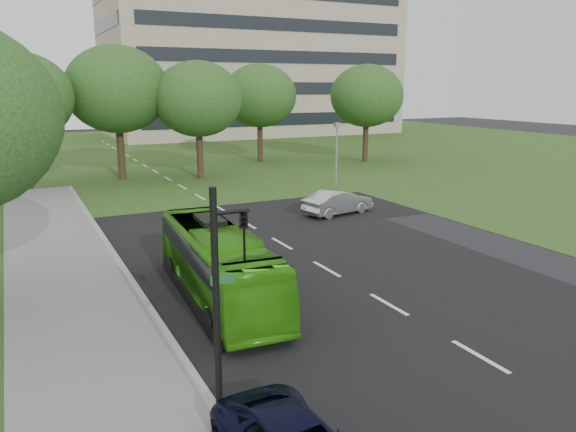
% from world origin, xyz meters
% --- Properties ---
extents(ground, '(160.00, 160.00, 0.00)m').
position_xyz_m(ground, '(0.00, 0.00, 0.00)').
color(ground, black).
rests_on(ground, ground).
extents(street_surfaces, '(120.00, 120.00, 0.15)m').
position_xyz_m(street_surfaces, '(-0.38, 22.75, 0.03)').
color(street_surfaces, black).
rests_on(street_surfaces, ground).
extents(office_building, '(40.10, 20.10, 25.00)m').
position_xyz_m(office_building, '(21.96, 61.96, 12.50)').
color(office_building, tan).
rests_on(office_building, ground).
extents(tree_park_a, '(6.86, 6.86, 9.11)m').
position_xyz_m(tree_park_a, '(-9.63, 25.38, 6.18)').
color(tree_park_a, black).
rests_on(tree_park_a, ground).
extents(tree_park_b, '(7.51, 7.51, 9.84)m').
position_xyz_m(tree_park_b, '(-3.08, 27.44, 6.64)').
color(tree_park_b, black).
rests_on(tree_park_b, ground).
extents(tree_park_c, '(6.59, 6.59, 8.75)m').
position_xyz_m(tree_park_c, '(2.33, 25.13, 5.93)').
color(tree_park_c, black).
rests_on(tree_park_c, ground).
extents(tree_park_d, '(6.69, 6.69, 8.85)m').
position_xyz_m(tree_park_d, '(10.24, 31.85, 5.99)').
color(tree_park_d, black).
rests_on(tree_park_d, ground).
extents(tree_park_e, '(6.61, 6.61, 8.81)m').
position_xyz_m(tree_park_e, '(18.94, 27.50, 5.99)').
color(tree_park_e, black).
rests_on(tree_park_e, ground).
extents(bus, '(2.56, 8.84, 2.43)m').
position_xyz_m(bus, '(-4.75, 0.97, 1.22)').
color(bus, '#379C13').
rests_on(bus, ground).
extents(sedan, '(4.35, 2.27, 1.36)m').
position_xyz_m(sedan, '(5.36, 10.00, 0.68)').
color(sedan, '#B0B1B5').
rests_on(sedan, ground).
extents(traffic_light, '(0.83, 0.26, 5.11)m').
position_xyz_m(traffic_light, '(-7.04, -6.00, 3.00)').
color(traffic_light, black).
rests_on(traffic_light, ground).
extents(camera_pole, '(0.44, 0.40, 4.41)m').
position_xyz_m(camera_pole, '(10.00, 17.88, 2.85)').
color(camera_pole, gray).
rests_on(camera_pole, ground).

